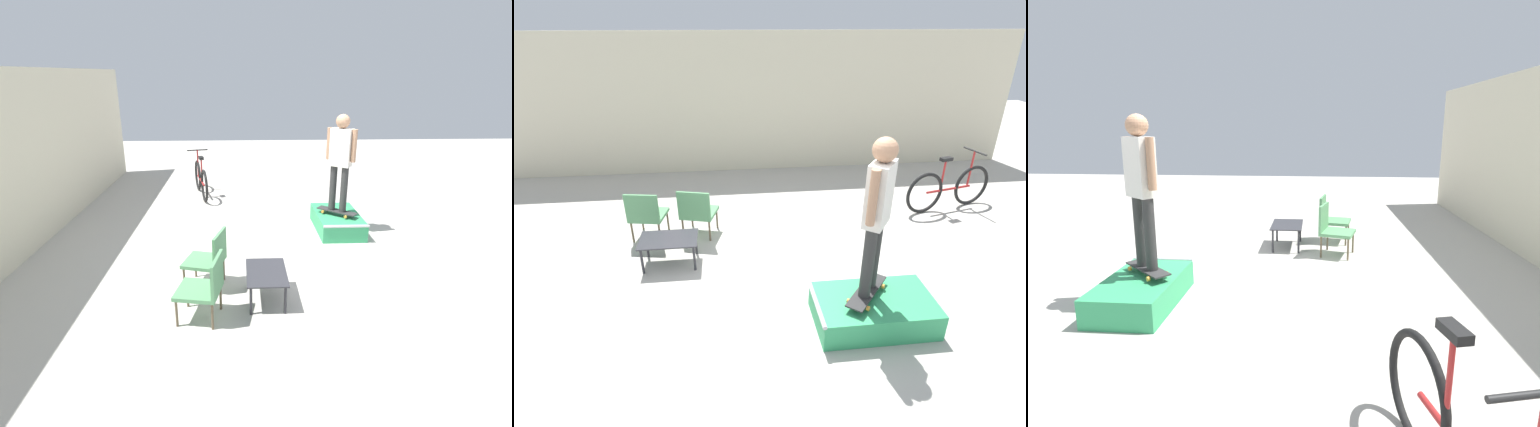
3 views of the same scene
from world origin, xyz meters
The scene contains 9 objects.
ground_plane centered at (0.00, 0.00, 0.00)m, with size 24.00×24.00×0.00m, color #B7B2A8.
house_wall_back centered at (0.00, 4.72, 1.50)m, with size 12.00×0.06×3.00m.
skate_ramp_box centered at (0.92, -0.73, 0.17)m, with size 1.39×0.82×0.36m.
skateboard_on_ramp centered at (0.83, -0.68, 0.42)m, with size 0.65×0.72×0.07m.
person_skater centered at (0.83, -0.68, 1.49)m, with size 0.39×0.48×1.79m.
coffee_table centered at (-1.57, 0.82, 0.36)m, with size 0.82×0.53×0.41m.
patio_chair_left centered at (-1.98, 1.59, 0.46)m, with size 0.60×0.60×0.84m.
patio_chair_right centered at (-1.19, 1.59, 0.46)m, with size 0.64×0.64×0.84m.
bicycle centered at (3.36, 2.12, 0.41)m, with size 1.82×0.60×1.08m.
Camera 2 is at (-0.70, -4.23, 3.25)m, focal length 28.00 mm.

